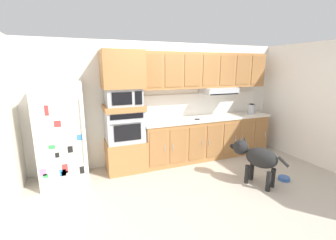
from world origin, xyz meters
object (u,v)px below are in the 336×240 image
Objects in this scene: electric_kettle at (251,109)px; built_in_oven at (124,126)px; screwdriver at (197,119)px; microwave at (123,97)px; refrigerator at (62,134)px; dog_food_bowl at (284,178)px; dog at (256,156)px.

built_in_oven is at bearing 179.10° from electric_kettle.
built_in_oven reaches higher than electric_kettle.
screwdriver is (1.51, -0.14, 0.03)m from built_in_oven.
built_in_oven is 0.56m from microwave.
dog_food_bowl is (3.66, -1.45, -0.85)m from refrigerator.
microwave is 3.30m from dog_food_bowl.
screwdriver is 1.41m from dog.
electric_kettle is at bearing -0.90° from built_in_oven.
electric_kettle is (1.50, 0.09, 0.10)m from screwdriver.
screwdriver is 0.66× the size of electric_kettle.
microwave is 2.60m from dog.
built_in_oven reaches higher than dog.
built_in_oven is at bearing 174.67° from screwdriver.
electric_kettle is at bearing 3.55° from screwdriver.
dog_food_bowl is at bearing -30.61° from microwave.
dog is (-1.04, -1.35, -0.53)m from electric_kettle.
dog is (1.97, -1.40, -0.96)m from microwave.
built_in_oven is 2.92× the size of electric_kettle.
refrigerator is 2.51× the size of built_in_oven.
dog is (0.47, -1.26, -0.43)m from screwdriver.
microwave is at bearing -0.77° from built_in_oven.
screwdriver is 1.95m from dog_food_bowl.
microwave reaches higher than dog.
built_in_oven is at bearing 179.23° from microwave.
electric_kettle is at bearing 0.29° from refrigerator.
dog is at bearing -23.42° from refrigerator.
refrigerator is at bearing 43.49° from dog.
dog is (1.97, -1.40, -0.40)m from built_in_oven.
built_in_oven is 1.09× the size of microwave.
microwave reaches higher than electric_kettle.
microwave is 2.68× the size of electric_kettle.
refrigerator is 8.80× the size of dog_food_bowl.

